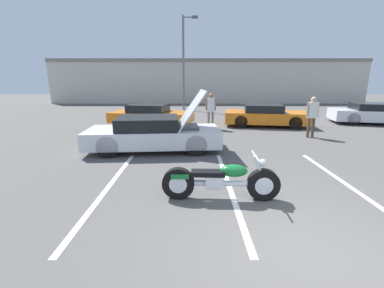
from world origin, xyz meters
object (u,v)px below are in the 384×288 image
(parked_car_mid_row, at_px, (264,115))
(parked_car_right_row, at_px, (374,114))
(light_pole, at_px, (183,59))
(motorcycle, at_px, (219,181))
(parked_car_left_row, at_px, (150,115))
(show_car_hood_open, at_px, (153,133))
(spectator_by_show_car, at_px, (210,108))
(spectator_near_motorcycle, at_px, (311,113))

(parked_car_mid_row, height_order, parked_car_right_row, parked_car_right_row)
(light_pole, height_order, motorcycle, light_pole)
(parked_car_mid_row, distance_m, parked_car_left_row, 6.17)
(motorcycle, height_order, parked_car_right_row, parked_car_right_row)
(show_car_hood_open, xyz_separation_m, spectator_by_show_car, (2.27, 4.06, 0.46))
(parked_car_mid_row, bearing_deg, motorcycle, -102.51)
(parked_car_left_row, distance_m, spectator_by_show_car, 3.41)
(show_car_hood_open, height_order, parked_car_mid_row, show_car_hood_open)
(spectator_by_show_car, bearing_deg, light_pole, 100.53)
(motorcycle, bearing_deg, parked_car_mid_row, 71.38)
(motorcycle, distance_m, parked_car_right_row, 13.48)
(parked_car_right_row, bearing_deg, spectator_near_motorcycle, -134.91)
(spectator_near_motorcycle, bearing_deg, parked_car_right_row, 33.78)
(parked_car_right_row, bearing_deg, show_car_hood_open, -143.37)
(light_pole, xyz_separation_m, spectator_near_motorcycle, (5.71, -10.30, -2.91))
(motorcycle, bearing_deg, parked_car_right_row, 46.31)
(parked_car_left_row, height_order, spectator_near_motorcycle, spectator_near_motorcycle)
(spectator_near_motorcycle, bearing_deg, parked_car_left_row, 156.95)
(show_car_hood_open, height_order, parked_car_right_row, show_car_hood_open)
(motorcycle, relative_size, parked_car_mid_row, 0.54)
(motorcycle, xyz_separation_m, show_car_hood_open, (-1.92, 3.86, 0.19))
(parked_car_left_row, bearing_deg, motorcycle, -61.98)
(light_pole, bearing_deg, parked_car_mid_row, -58.83)
(show_car_hood_open, bearing_deg, motorcycle, -67.78)
(motorcycle, height_order, spectator_by_show_car, spectator_by_show_car)
(motorcycle, height_order, parked_car_mid_row, parked_car_mid_row)
(light_pole, xyz_separation_m, parked_car_left_row, (-1.64, -7.17, -3.41))
(parked_car_left_row, bearing_deg, parked_car_right_row, 12.15)
(light_pole, bearing_deg, spectator_by_show_car, -79.47)
(motorcycle, bearing_deg, parked_car_left_row, 109.72)
(parked_car_right_row, bearing_deg, parked_car_left_row, -167.16)
(parked_car_mid_row, bearing_deg, parked_car_left_row, -174.45)
(light_pole, xyz_separation_m, show_car_hood_open, (-0.74, -12.33, -3.35))
(parked_car_left_row, bearing_deg, light_pole, 87.72)
(show_car_hood_open, height_order, spectator_near_motorcycle, show_car_hood_open)
(parked_car_left_row, relative_size, spectator_by_show_car, 2.66)
(parked_car_mid_row, relative_size, spectator_near_motorcycle, 2.60)
(light_pole, bearing_deg, parked_car_right_row, -32.11)
(motorcycle, relative_size, parked_car_left_row, 0.52)
(light_pole, distance_m, parked_car_left_row, 8.11)
(parked_car_right_row, height_order, spectator_by_show_car, spectator_by_show_car)
(show_car_hood_open, distance_m, parked_car_left_row, 5.24)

